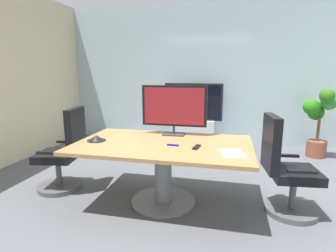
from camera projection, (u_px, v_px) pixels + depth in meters
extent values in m
plane|color=#515459|center=(167.00, 200.00, 3.27)|extent=(6.87, 6.87, 0.00)
cube|color=#9EB2B7|center=(198.00, 75.00, 5.78)|extent=(5.83, 0.10, 2.96)
cube|color=olive|center=(163.00, 145.00, 3.08)|extent=(2.00, 1.22, 0.04)
cylinder|color=slate|center=(163.00, 175.00, 3.15)|extent=(0.20, 0.20, 0.69)
cylinder|color=slate|center=(163.00, 201.00, 3.22)|extent=(0.76, 0.76, 0.03)
cylinder|color=#4C4C51|center=(60.00, 186.00, 3.59)|extent=(0.56, 0.56, 0.06)
cylinder|color=#4C4C51|center=(59.00, 172.00, 3.55)|extent=(0.07, 0.07, 0.36)
cube|color=black|center=(57.00, 156.00, 3.50)|extent=(0.55, 0.55, 0.10)
cube|color=black|center=(76.00, 131.00, 3.42)|extent=(0.17, 0.46, 0.60)
cube|color=black|center=(67.00, 142.00, 3.73)|extent=(0.28, 0.10, 0.03)
cube|color=black|center=(48.00, 153.00, 3.22)|extent=(0.28, 0.10, 0.03)
cylinder|color=#4C4C51|center=(291.00, 210.00, 2.97)|extent=(0.56, 0.56, 0.06)
cylinder|color=#4C4C51|center=(293.00, 193.00, 2.93)|extent=(0.07, 0.07, 0.36)
cube|color=black|center=(295.00, 174.00, 2.89)|extent=(0.53, 0.53, 0.10)
cube|color=black|center=(271.00, 143.00, 2.85)|extent=(0.14, 0.46, 0.60)
cube|color=black|center=(303.00, 172.00, 2.61)|extent=(0.28, 0.08, 0.03)
cube|color=black|center=(286.00, 156.00, 3.12)|extent=(0.28, 0.08, 0.03)
cube|color=#333338|center=(174.00, 134.00, 3.48)|extent=(0.28, 0.18, 0.02)
cylinder|color=#333338|center=(174.00, 130.00, 3.47)|extent=(0.04, 0.04, 0.10)
cube|color=black|center=(174.00, 106.00, 3.42)|extent=(0.84, 0.04, 0.52)
cube|color=maroon|center=(174.00, 106.00, 3.40)|extent=(0.77, 0.01, 0.47)
cube|color=#B7BABC|center=(193.00, 132.00, 5.70)|extent=(0.90, 0.36, 0.55)
cube|color=black|center=(193.00, 102.00, 5.55)|extent=(1.20, 0.06, 0.76)
cube|color=black|center=(193.00, 102.00, 5.51)|extent=(1.12, 0.01, 0.69)
cylinder|color=brown|center=(316.00, 149.00, 4.93)|extent=(0.34, 0.34, 0.30)
cylinder|color=brown|center=(318.00, 129.00, 4.86)|extent=(0.05, 0.05, 0.44)
sphere|color=#2D882E|center=(329.00, 102.00, 4.71)|extent=(0.28, 0.28, 0.28)
sphere|color=#206B14|center=(316.00, 112.00, 4.95)|extent=(0.29, 0.29, 0.29)
sphere|color=#257315|center=(311.00, 107.00, 4.81)|extent=(0.28, 0.28, 0.28)
sphere|color=#2D6B19|center=(327.00, 96.00, 4.54)|extent=(0.25, 0.25, 0.25)
cone|color=black|center=(96.00, 138.00, 3.17)|extent=(0.19, 0.19, 0.07)
cylinder|color=black|center=(97.00, 140.00, 3.17)|extent=(0.22, 0.22, 0.01)
cube|color=black|center=(197.00, 147.00, 2.88)|extent=(0.08, 0.18, 0.02)
cube|color=#1919A5|center=(173.00, 145.00, 2.95)|extent=(0.13, 0.02, 0.02)
cube|color=white|center=(232.00, 153.00, 2.68)|extent=(0.28, 0.34, 0.01)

